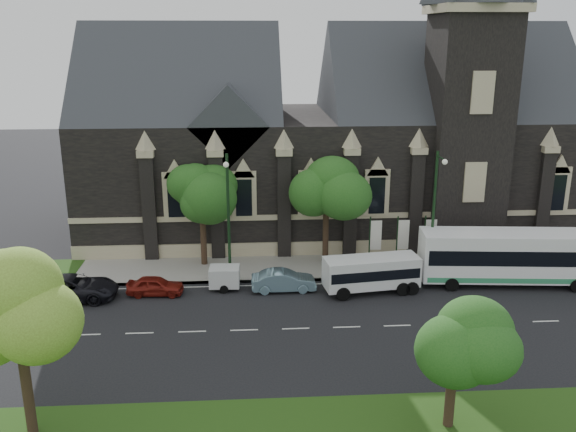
{
  "coord_description": "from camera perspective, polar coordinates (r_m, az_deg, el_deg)",
  "views": [
    {
      "loc": [
        -2.47,
        -32.06,
        16.51
      ],
      "look_at": [
        -0.07,
        6.0,
        5.07
      ],
      "focal_mm": 38.06,
      "sensor_mm": 36.0,
      "label": 1
    }
  ],
  "objects": [
    {
      "name": "car_far_black",
      "position": [
        41.93,
        -19.46,
        -6.33
      ],
      "size": [
        5.76,
        2.75,
        1.58
      ],
      "primitive_type": "imported",
      "rotation": [
        0.0,
        0.0,
        1.55
      ],
      "color": "black",
      "rests_on": "ground"
    },
    {
      "name": "tree_park_east",
      "position": [
        27.08,
        15.66,
        -10.02
      ],
      "size": [
        3.4,
        3.4,
        6.28
      ],
      "color": "black",
      "rests_on": "ground"
    },
    {
      "name": "museum",
      "position": [
        52.08,
        4.86,
        7.42
      ],
      "size": [
        40.0,
        17.7,
        29.9
      ],
      "color": "black",
      "rests_on": "ground"
    },
    {
      "name": "street_lamp_near",
      "position": [
        42.64,
        13.54,
        0.72
      ],
      "size": [
        0.36,
        1.88,
        9.0
      ],
      "color": "black",
      "rests_on": "ground"
    },
    {
      "name": "banner_flag_right",
      "position": [
        45.26,
        12.97,
        -1.93
      ],
      "size": [
        0.9,
        0.1,
        4.0
      ],
      "color": "black",
      "rests_on": "ground"
    },
    {
      "name": "ground",
      "position": [
        36.15,
        0.73,
        -10.48
      ],
      "size": [
        160.0,
        160.0,
        0.0
      ],
      "primitive_type": "plane",
      "color": "black",
      "rests_on": "ground"
    },
    {
      "name": "tree_walk_right",
      "position": [
        44.45,
        3.85,
        2.74
      ],
      "size": [
        4.08,
        4.08,
        7.8
      ],
      "color": "black",
      "rests_on": "ground"
    },
    {
      "name": "shuttle_bus",
      "position": [
        40.77,
        7.83,
        -5.21
      ],
      "size": [
        6.47,
        2.98,
        2.41
      ],
      "rotation": [
        0.0,
        0.0,
        0.14
      ],
      "color": "silver",
      "rests_on": "ground"
    },
    {
      "name": "box_trailer",
      "position": [
        41.27,
        -5.94,
        -5.65
      ],
      "size": [
        2.91,
        1.71,
        1.54
      ],
      "rotation": [
        0.0,
        0.0,
        -0.03
      ],
      "color": "silver",
      "rests_on": "ground"
    },
    {
      "name": "sidewalk",
      "position": [
        44.76,
        -0.19,
        -4.84
      ],
      "size": [
        80.0,
        5.0,
        0.15
      ],
      "primitive_type": "cube",
      "color": "gray",
      "rests_on": "ground"
    },
    {
      "name": "tree_park_near",
      "position": [
        27.04,
        -23.59,
        -6.7
      ],
      "size": [
        4.42,
        4.42,
        8.56
      ],
      "color": "black",
      "rests_on": "ground"
    },
    {
      "name": "tour_coach",
      "position": [
        44.21,
        20.46,
        -3.54
      ],
      "size": [
        12.87,
        3.83,
        3.7
      ],
      "rotation": [
        0.0,
        0.0,
        -0.09
      ],
      "color": "white",
      "rests_on": "ground"
    },
    {
      "name": "car_far_red",
      "position": [
        41.2,
        -12.29,
        -6.38
      ],
      "size": [
        3.76,
        1.67,
        1.26
      ],
      "primitive_type": "imported",
      "rotation": [
        0.0,
        0.0,
        1.52
      ],
      "color": "maroon",
      "rests_on": "ground"
    },
    {
      "name": "sedan",
      "position": [
        40.85,
        -0.41,
        -6.06
      ],
      "size": [
        4.31,
        1.57,
        1.41
      ],
      "primitive_type": "imported",
      "rotation": [
        0.0,
        0.0,
        1.59
      ],
      "color": "#779BAD",
      "rests_on": "ground"
    },
    {
      "name": "tree_walk_left",
      "position": [
        44.23,
        -7.81,
        2.44
      ],
      "size": [
        3.91,
        3.91,
        7.64
      ],
      "color": "black",
      "rests_on": "ground"
    },
    {
      "name": "street_lamp_mid",
      "position": [
        40.81,
        -5.61,
        0.4
      ],
      "size": [
        0.36,
        1.88,
        9.0
      ],
      "color": "black",
      "rests_on": "ground"
    },
    {
      "name": "banner_flag_center",
      "position": [
        44.74,
        10.51,
        -2.0
      ],
      "size": [
        0.9,
        0.1,
        4.0
      ],
      "color": "black",
      "rests_on": "ground"
    },
    {
      "name": "banner_flag_left",
      "position": [
        44.3,
        8.0,
        -2.07
      ],
      "size": [
        0.9,
        0.1,
        4.0
      ],
      "color": "black",
      "rests_on": "ground"
    }
  ]
}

